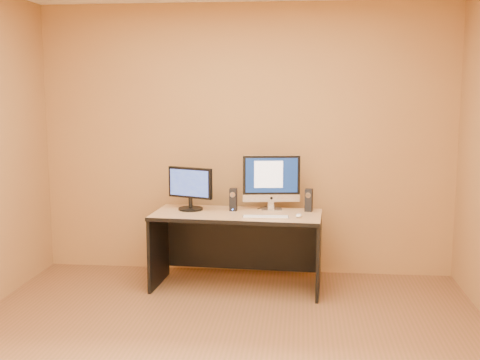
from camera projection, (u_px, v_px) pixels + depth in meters
The scene contains 11 objects.
floor at pixel (217, 357), 4.04m from camera, with size 4.00×4.00×0.00m, color brown.
walls at pixel (216, 166), 3.85m from camera, with size 4.00×4.00×2.60m, color #9D723F, non-canonical shape.
desk at pixel (237, 251), 5.42m from camera, with size 1.49×0.65×0.69m, color tan, non-canonical shape.
imac at pixel (272, 182), 5.49m from camera, with size 0.53×0.20×0.51m, color #B5B4B9, non-canonical shape.
second_monitor at pixel (190, 189), 5.49m from camera, with size 0.45×0.22×0.39m, color black, non-canonical shape.
speaker_left at pixel (233, 200), 5.46m from camera, with size 0.06×0.07×0.21m, color black, non-canonical shape.
speaker_right at pixel (309, 200), 5.43m from camera, with size 0.06×0.07×0.21m, color black, non-canonical shape.
keyboard at pixel (266, 217), 5.17m from camera, with size 0.40×0.11×0.02m, color silver.
mouse at pixel (299, 215), 5.19m from camera, with size 0.05×0.10×0.03m, color white.
cable_a at pixel (272, 207), 5.62m from camera, with size 0.01×0.01×0.21m, color black.
cable_b at pixel (262, 207), 5.61m from camera, with size 0.01×0.01×0.17m, color black.
Camera 1 is at (0.55, -3.78, 1.79)m, focal length 45.00 mm.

